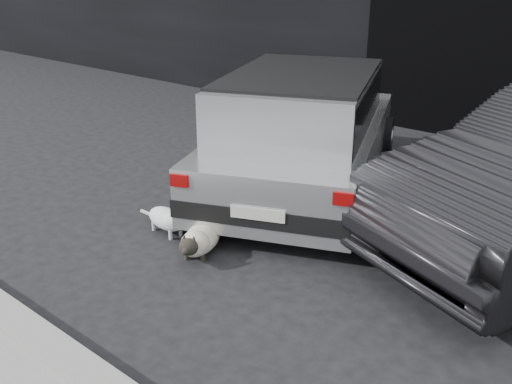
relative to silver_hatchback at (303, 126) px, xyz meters
The scene contains 5 objects.
ground 1.13m from the silver_hatchback, 89.74° to the right, with size 80.00×80.00×0.00m, color black.
garage_opening 3.33m from the silver_hatchback, 72.18° to the left, with size 4.00×0.10×2.60m, color black.
silver_hatchback is the anchor object (origin of this frame).
cat_siamese 1.94m from the silver_hatchback, 82.88° to the right, with size 0.51×0.79×0.30m.
cat_white 1.86m from the silver_hatchback, 98.98° to the right, with size 0.69×0.28×0.32m.
Camera 1 is at (3.46, -4.06, 2.41)m, focal length 40.00 mm.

